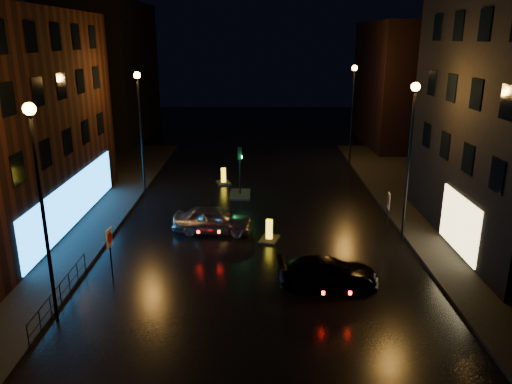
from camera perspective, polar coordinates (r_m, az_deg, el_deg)
ground at (r=21.71m, az=0.21°, el=-11.60°), size 120.00×120.00×0.00m
pavement_left at (r=32.13m, az=-25.71°, el=-3.43°), size 12.00×44.00×0.15m
pavement_right at (r=32.18m, az=26.01°, el=-3.44°), size 12.00×44.00×0.15m
building_far_left at (r=56.43m, az=-16.79°, el=13.00°), size 8.00×16.00×14.00m
building_far_right at (r=53.38m, az=16.81°, el=11.71°), size 8.00×14.00×12.00m
street_lamp_lnear at (r=19.33m, az=-23.55°, el=1.06°), size 0.44×0.44×8.37m
street_lamp_lfar at (r=34.27m, az=-13.14°, el=8.55°), size 0.44×0.44×8.37m
street_lamp_rnear at (r=26.68m, az=17.28°, el=5.85°), size 0.44×0.44×8.37m
street_lamp_rfar at (r=42.05m, az=11.01°, el=10.22°), size 0.44×0.44×8.37m
traffic_signal at (r=34.51m, az=-1.84°, el=0.43°), size 1.40×2.40×3.45m
guard_railing at (r=21.97m, az=-21.51°, el=-10.37°), size 0.05×6.04×1.00m
silver_hatchback at (r=27.98m, az=-4.94°, el=-3.16°), size 4.53×2.11×1.50m
dark_sedan at (r=22.34m, az=8.24°, el=-9.05°), size 4.56×2.13×1.29m
bollard_near at (r=26.96m, az=1.52°, el=-5.03°), size 1.26×1.56×1.19m
bollard_far at (r=37.43m, az=-3.73°, el=1.36°), size 1.24×1.56×1.19m
road_sign_left at (r=22.86m, az=-16.38°, el=-5.57°), size 0.11×0.61×2.52m
road_sign_right at (r=27.59m, az=14.90°, el=-1.42°), size 0.14×0.62×2.57m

